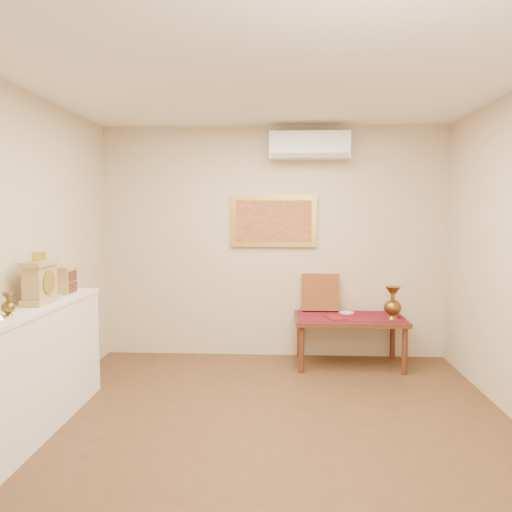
# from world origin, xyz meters

# --- Properties ---
(floor) EXTENTS (4.50, 4.50, 0.00)m
(floor) POSITION_xyz_m (0.00, 0.00, 0.00)
(floor) COLOR brown
(floor) RESTS_ON ground
(ceiling) EXTENTS (4.50, 4.50, 0.00)m
(ceiling) POSITION_xyz_m (0.00, 0.00, 2.70)
(ceiling) COLOR white
(ceiling) RESTS_ON ground
(wall_back) EXTENTS (4.00, 0.02, 2.70)m
(wall_back) POSITION_xyz_m (0.00, 2.25, 1.35)
(wall_back) COLOR beige
(wall_back) RESTS_ON ground
(wall_front) EXTENTS (4.00, 0.02, 2.70)m
(wall_front) POSITION_xyz_m (0.00, -2.25, 1.35)
(wall_front) COLOR beige
(wall_front) RESTS_ON ground
(wall_left) EXTENTS (0.02, 4.50, 2.70)m
(wall_left) POSITION_xyz_m (-2.00, 0.00, 1.35)
(wall_left) COLOR beige
(wall_left) RESTS_ON ground
(brass_urn_small) EXTENTS (0.10, 0.10, 0.21)m
(brass_urn_small) POSITION_xyz_m (-1.81, -0.27, 1.09)
(brass_urn_small) COLOR brown
(brass_urn_small) RESTS_ON display_ledge
(table_cloth) EXTENTS (1.14, 0.59, 0.01)m
(table_cloth) POSITION_xyz_m (0.85, 1.88, 0.55)
(table_cloth) COLOR maroon
(table_cloth) RESTS_ON low_table
(brass_urn_tall) EXTENTS (0.19, 0.19, 0.43)m
(brass_urn_tall) POSITION_xyz_m (1.29, 1.77, 0.77)
(brass_urn_tall) COLOR brown
(brass_urn_tall) RESTS_ON table_cloth
(plate) EXTENTS (0.17, 0.17, 0.01)m
(plate) POSITION_xyz_m (0.84, 2.04, 0.56)
(plate) COLOR white
(plate) RESTS_ON table_cloth
(menu) EXTENTS (0.24, 0.29, 0.01)m
(menu) POSITION_xyz_m (0.68, 1.75, 0.56)
(menu) COLOR maroon
(menu) RESTS_ON table_cloth
(cushion) EXTENTS (0.43, 0.19, 0.44)m
(cushion) POSITION_xyz_m (0.55, 2.17, 0.77)
(cushion) COLOR #5C1712
(cushion) RESTS_ON table_cloth
(display_ledge) EXTENTS (0.37, 2.02, 0.98)m
(display_ledge) POSITION_xyz_m (-1.82, 0.00, 0.49)
(display_ledge) COLOR white
(display_ledge) RESTS_ON floor
(mantel_clock) EXTENTS (0.17, 0.36, 0.41)m
(mantel_clock) POSITION_xyz_m (-1.81, 0.20, 1.15)
(mantel_clock) COLOR tan
(mantel_clock) RESTS_ON display_ledge
(wooden_chest) EXTENTS (0.16, 0.21, 0.24)m
(wooden_chest) POSITION_xyz_m (-1.83, 0.69, 1.10)
(wooden_chest) COLOR tan
(wooden_chest) RESTS_ON display_ledge
(low_table) EXTENTS (1.20, 0.70, 0.55)m
(low_table) POSITION_xyz_m (0.85, 1.88, 0.48)
(low_table) COLOR #542819
(low_table) RESTS_ON floor
(painting) EXTENTS (1.00, 0.06, 0.60)m
(painting) POSITION_xyz_m (0.00, 2.22, 1.60)
(painting) COLOR gold
(painting) RESTS_ON wall_back
(ac_unit) EXTENTS (0.90, 0.25, 0.30)m
(ac_unit) POSITION_xyz_m (0.40, 2.12, 2.45)
(ac_unit) COLOR white
(ac_unit) RESTS_ON wall_back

